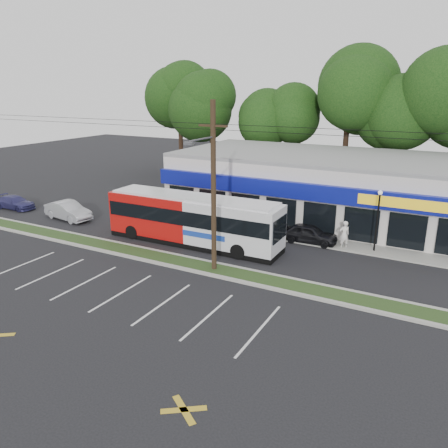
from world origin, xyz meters
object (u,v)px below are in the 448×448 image
object	(u,v)px
lamp_post	(378,214)
car_silver	(68,211)
utility_pole	(210,183)
pedestrian_a	(344,235)
car_dark	(309,234)
car_blue	(15,202)
metrobus	(193,219)
pedestrian_b	(250,222)

from	to	relation	value
lamp_post	car_silver	size ratio (longest dim) A/B	0.92
utility_pole	pedestrian_a	world-z (taller)	utility_pole
car_dark	car_blue	size ratio (longest dim) A/B	0.99
car_dark	pedestrian_a	distance (m)	2.48
metrobus	car_silver	bearing A→B (deg)	179.09
car_blue	pedestrian_a	size ratio (longest dim) A/B	2.05
car_dark	pedestrian_b	size ratio (longest dim) A/B	2.09
utility_pole	pedestrian_b	xyz separation A→B (m)	(-0.83, 7.30, -4.46)
car_blue	car_dark	bearing A→B (deg)	-82.69
utility_pole	metrobus	bearing A→B (deg)	134.23
car_dark	pedestrian_b	distance (m)	4.56
pedestrian_b	car_blue	bearing A→B (deg)	18.76
utility_pole	car_silver	xyz separation A→B (m)	(-15.88, 3.64, -4.65)
lamp_post	pedestrian_b	distance (m)	9.18
utility_pole	pedestrian_b	world-z (taller)	utility_pole
car_dark	car_blue	distance (m)	26.81
metrobus	car_silver	distance (m)	12.45
metrobus	pedestrian_b	xyz separation A→B (m)	(2.65, 3.73, -0.88)
pedestrian_a	car_dark	bearing A→B (deg)	-37.35
utility_pole	pedestrian_b	size ratio (longest dim) A/B	26.20
utility_pole	car_dark	bearing A→B (deg)	63.89
pedestrian_a	car_blue	bearing A→B (deg)	-29.96
utility_pole	metrobus	size ratio (longest dim) A/B	3.87
lamp_post	metrobus	bearing A→B (deg)	-159.74
metrobus	utility_pole	bearing A→B (deg)	-46.38
lamp_post	car_silver	bearing A→B (deg)	-170.01
car_dark	car_silver	distance (m)	19.99
metrobus	pedestrian_a	xyz separation A→B (m)	(9.65, 4.00, -0.85)
utility_pole	pedestrian_b	distance (m)	8.60
car_dark	pedestrian_a	world-z (taller)	pedestrian_a
lamp_post	utility_pole	bearing A→B (deg)	-136.05
metrobus	car_dark	distance (m)	8.31
car_silver	pedestrian_b	xyz separation A→B (m)	(15.05, 3.67, 0.19)
car_blue	pedestrian_b	bearing A→B (deg)	-81.74
car_blue	pedestrian_b	size ratio (longest dim) A/B	2.12
metrobus	pedestrian_a	distance (m)	10.48
lamp_post	car_blue	size ratio (longest dim) A/B	1.05
utility_pole	lamp_post	distance (m)	11.67
metrobus	pedestrian_b	bearing A→B (deg)	54.02
lamp_post	car_dark	bearing A→B (deg)	-176.15
utility_pole	lamp_post	xyz separation A→B (m)	(8.17, 7.87, -2.74)
pedestrian_b	car_silver	bearing A→B (deg)	23.44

